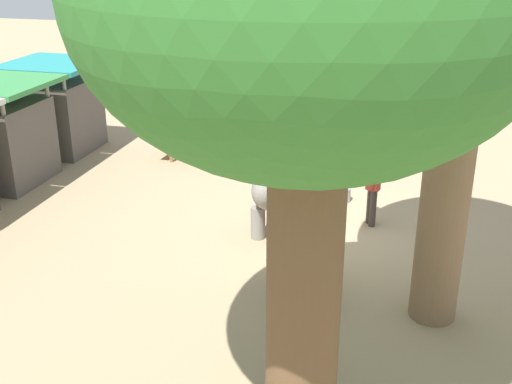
{
  "coord_description": "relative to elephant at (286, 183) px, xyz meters",
  "views": [
    {
      "loc": [
        -11.9,
        -1.61,
        5.75
      ],
      "look_at": [
        -0.11,
        1.47,
        0.8
      ],
      "focal_mm": 44.66,
      "sensor_mm": 36.0,
      "label": 1
    }
  ],
  "objects": [
    {
      "name": "market_stall_green",
      "position": [
        0.91,
        7.27,
        0.12
      ],
      "size": [
        2.5,
        2.5,
        2.52
      ],
      "color": "#59514C",
      "rests_on": "ground_plane"
    },
    {
      "name": "market_stall_teal",
      "position": [
        3.51,
        7.27,
        0.12
      ],
      "size": [
        2.5,
        2.5,
        2.52
      ],
      "color": "#59514C",
      "rests_on": "ground_plane"
    },
    {
      "name": "person_handler",
      "position": [
        0.63,
        -1.72,
        -0.07
      ],
      "size": [
        0.47,
        0.32,
        1.62
      ],
      "rotation": [
        0.0,
        0.0,
        2.02
      ],
      "color": "#3F3833",
      "rests_on": "ground_plane"
    },
    {
      "name": "shade_tree_secondary",
      "position": [
        -5.72,
        -1.42,
        4.15
      ],
      "size": [
        5.04,
        4.62,
        7.06
      ],
      "color": "brown",
      "rests_on": "ground_plane"
    },
    {
      "name": "elephant",
      "position": [
        0.0,
        0.0,
        0.0
      ],
      "size": [
        2.31,
        1.7,
        1.59
      ],
      "rotation": [
        0.0,
        0.0,
        5.97
      ],
      "color": "gray",
      "rests_on": "ground_plane"
    },
    {
      "name": "feed_bucket",
      "position": [
        1.77,
        -0.98,
        -0.86
      ],
      "size": [
        0.36,
        0.36,
        0.32
      ],
      "primitive_type": "cylinder",
      "color": "gray",
      "rests_on": "ground_plane"
    },
    {
      "name": "wooden_bench",
      "position": [
        -2.27,
        -0.88,
        -0.55
      ],
      "size": [
        1.42,
        1.02,
        0.88
      ],
      "rotation": [
        0.0,
        0.0,
        3.64
      ],
      "color": "brown",
      "rests_on": "ground_plane"
    },
    {
      "name": "ground_plane",
      "position": [
        -0.0,
        -0.86,
        -1.02
      ],
      "size": [
        60.0,
        60.0,
        0.0
      ],
      "primitive_type": "plane",
      "color": "tan"
    },
    {
      "name": "picnic_table_near",
      "position": [
        3.9,
        3.53,
        -0.43
      ],
      "size": [
        1.57,
        1.55,
        0.78
      ],
      "rotation": [
        0.0,
        0.0,
        6.24
      ],
      "color": "olive",
      "rests_on": "ground_plane"
    }
  ]
}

